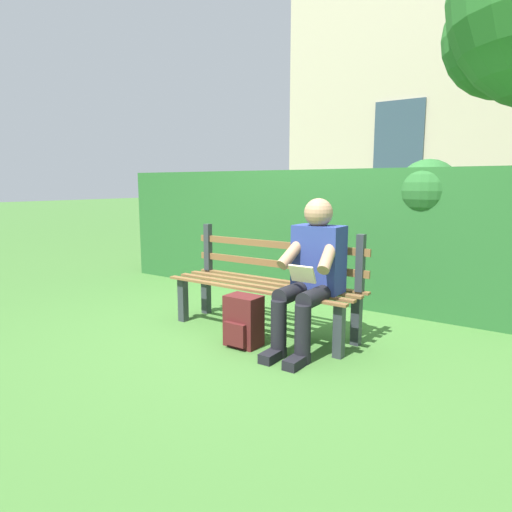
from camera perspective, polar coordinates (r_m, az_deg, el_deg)
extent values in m
plane|color=#3D6B2D|center=(3.94, 0.84, -9.56)|extent=(60.00, 60.00, 0.00)
cube|color=#2D3338|center=(3.38, 10.47, -9.30)|extent=(0.07, 0.07, 0.41)
cube|color=#2D3338|center=(4.24, -9.23, -5.47)|extent=(0.07, 0.07, 0.41)
cube|color=#2D3338|center=(3.66, 12.59, -7.91)|extent=(0.07, 0.07, 0.41)
cube|color=#2D3338|center=(4.47, -6.34, -4.64)|extent=(0.07, 0.07, 0.41)
cube|color=brown|center=(4.00, 2.56, -3.10)|extent=(1.72, 0.06, 0.02)
cube|color=brown|center=(3.88, 1.44, -3.46)|extent=(1.72, 0.06, 0.02)
cube|color=brown|center=(3.77, 0.26, -3.85)|extent=(1.72, 0.06, 0.02)
cube|color=brown|center=(3.66, -1.00, -4.25)|extent=(1.72, 0.06, 0.02)
cube|color=#2D3338|center=(3.59, 13.08, -0.88)|extent=(0.06, 0.06, 0.45)
cube|color=#2D3338|center=(4.41, -6.10, 1.13)|extent=(0.06, 0.06, 0.45)
cube|color=brown|center=(3.96, 2.50, -0.99)|extent=(1.72, 0.02, 0.06)
cube|color=brown|center=(3.93, 2.51, 1.46)|extent=(1.72, 0.02, 0.06)
cube|color=navy|center=(3.54, 7.94, -0.34)|extent=(0.38, 0.22, 0.52)
sphere|color=#A57A5B|center=(3.48, 7.92, 5.46)|extent=(0.22, 0.22, 0.22)
cylinder|color=black|center=(3.36, 7.74, -5.04)|extent=(0.13, 0.42, 0.13)
cylinder|color=black|center=(3.45, 4.77, -4.60)|extent=(0.13, 0.42, 0.13)
cylinder|color=black|center=(3.24, 5.92, -9.80)|extent=(0.12, 0.12, 0.43)
cylinder|color=black|center=(3.34, 2.89, -9.19)|extent=(0.12, 0.12, 0.43)
cube|color=black|center=(3.24, 5.17, -13.16)|extent=(0.10, 0.24, 0.07)
cube|color=black|center=(3.34, 2.11, -12.46)|extent=(0.10, 0.24, 0.07)
cylinder|color=#A57A5B|center=(3.34, 9.16, 0.12)|extent=(0.14, 0.32, 0.26)
cylinder|color=#A57A5B|center=(3.47, 4.71, 0.57)|extent=(0.14, 0.32, 0.26)
cube|color=beige|center=(3.32, 5.87, -2.28)|extent=(0.20, 0.07, 0.13)
cube|color=#265B28|center=(5.27, 5.59, 3.02)|extent=(4.78, 0.66, 1.41)
sphere|color=#265B28|center=(4.61, 20.93, 7.75)|extent=(0.59, 0.59, 0.59)
sphere|color=#265B28|center=(5.97, -4.18, 7.83)|extent=(0.53, 0.53, 0.53)
sphere|color=#2D702D|center=(5.99, 29.19, 23.18)|extent=(1.32, 1.32, 1.32)
cube|color=#334756|center=(8.82, 17.62, 14.47)|extent=(0.90, 0.04, 1.20)
cube|color=#4C1919|center=(3.56, -1.58, -8.19)|extent=(0.27, 0.19, 0.40)
cube|color=#4C1919|center=(3.50, -2.71, -9.90)|extent=(0.19, 0.04, 0.18)
cylinder|color=#4C1919|center=(3.60, 0.52, -7.68)|extent=(0.04, 0.04, 0.24)
cylinder|color=#4C1919|center=(3.69, -1.58, -7.25)|extent=(0.04, 0.04, 0.24)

